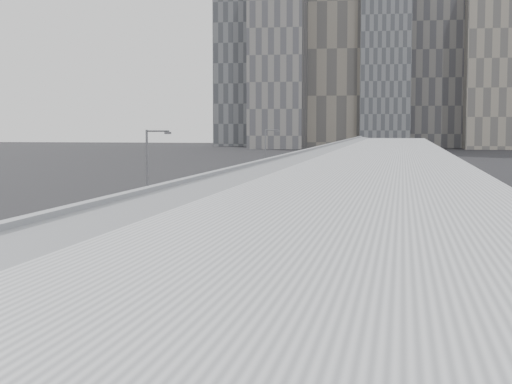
% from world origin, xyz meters
% --- Properties ---
extents(sidewalk, '(10.00, 170.00, 0.12)m').
position_xyz_m(sidewalk, '(9.00, 55.00, 0.06)').
color(sidewalk, gray).
rests_on(sidewalk, ground).
extents(lane_line, '(0.12, 160.00, 0.02)m').
position_xyz_m(lane_line, '(-1.50, 55.00, 0.01)').
color(lane_line, gold).
rests_on(lane_line, ground).
extents(depot, '(12.45, 160.40, 7.20)m').
position_xyz_m(depot, '(12.99, 55.00, 3.51)').
color(depot, gray).
rests_on(depot, ground).
extents(skyline, '(145.00, 64.00, 120.00)m').
position_xyz_m(skyline, '(-2.90, 324.16, 50.85)').
color(skyline, slate).
rests_on(skyline, ground).
extents(bus_1, '(3.59, 13.84, 4.00)m').
position_xyz_m(bus_1, '(2.32, 19.83, 1.69)').
color(bus_1, black).
rests_on(bus_1, ground).
extents(bus_2, '(2.92, 13.05, 3.80)m').
position_xyz_m(bus_2, '(1.67, 35.49, 1.60)').
color(bus_2, silver).
rests_on(bus_2, ground).
extents(bus_3, '(3.71, 12.65, 3.64)m').
position_xyz_m(bus_3, '(2.46, 47.02, 1.54)').
color(bus_3, slate).
rests_on(bus_3, ground).
extents(bus_4, '(3.72, 12.73, 3.67)m').
position_xyz_m(bus_4, '(2.63, 60.90, 1.55)').
color(bus_4, silver).
rests_on(bus_4, ground).
extents(bus_5, '(3.26, 12.39, 3.58)m').
position_xyz_m(bus_5, '(2.00, 75.21, 1.51)').
color(bus_5, black).
rests_on(bus_5, ground).
extents(bus_6, '(3.02, 12.48, 3.62)m').
position_xyz_m(bus_6, '(2.13, 89.02, 1.53)').
color(bus_6, white).
rests_on(bus_6, ground).
extents(tree_0, '(2.55, 2.55, 4.26)m').
position_xyz_m(tree_0, '(5.45, 4.94, 2.98)').
color(tree_0, black).
rests_on(tree_0, ground).
extents(tree_1, '(2.92, 2.92, 4.56)m').
position_xyz_m(tree_1, '(5.34, 30.70, 3.09)').
color(tree_1, black).
rests_on(tree_1, ground).
extents(tree_2, '(2.98, 2.98, 5.42)m').
position_xyz_m(tree_2, '(5.31, 56.07, 3.92)').
color(tree_2, black).
rests_on(tree_2, ground).
extents(tree_3, '(1.75, 1.75, 4.76)m').
position_xyz_m(tree_3, '(5.93, 76.72, 3.84)').
color(tree_3, black).
rests_on(tree_3, ground).
extents(tree_4, '(2.51, 2.51, 4.36)m').
position_xyz_m(tree_4, '(5.55, 105.38, 3.10)').
color(tree_4, black).
rests_on(tree_4, ground).
extents(tree_5, '(2.85, 2.85, 4.75)m').
position_xyz_m(tree_5, '(5.34, 125.54, 3.32)').
color(tree_5, black).
rests_on(tree_5, ground).
extents(street_lamp_near, '(2.04, 0.22, 8.82)m').
position_xyz_m(street_lamp_near, '(-4.34, 41.33, 5.10)').
color(street_lamp_near, '#59595E').
rests_on(street_lamp_near, ground).
extents(street_lamp_far, '(2.04, 0.22, 8.65)m').
position_xyz_m(street_lamp_far, '(-3.67, 90.92, 5.01)').
color(street_lamp_far, '#59595E').
rests_on(street_lamp_far, ground).
extents(shipping_container, '(2.93, 5.98, 2.74)m').
position_xyz_m(shipping_container, '(-5.08, 114.64, 1.37)').
color(shipping_container, '#113918').
rests_on(shipping_container, ground).
extents(suv, '(5.01, 7.06, 1.79)m').
position_xyz_m(suv, '(-3.66, 124.95, 0.89)').
color(suv, black).
rests_on(suv, ground).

